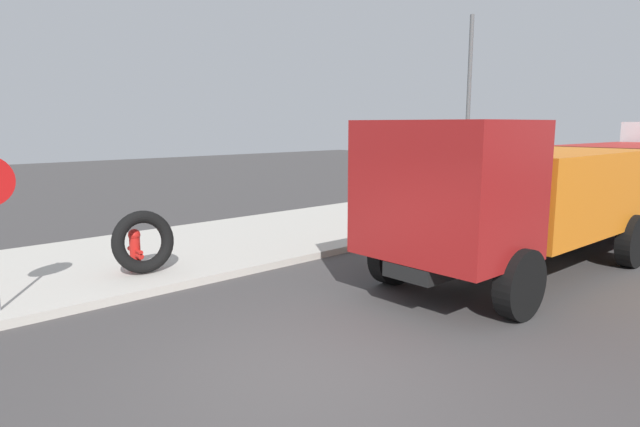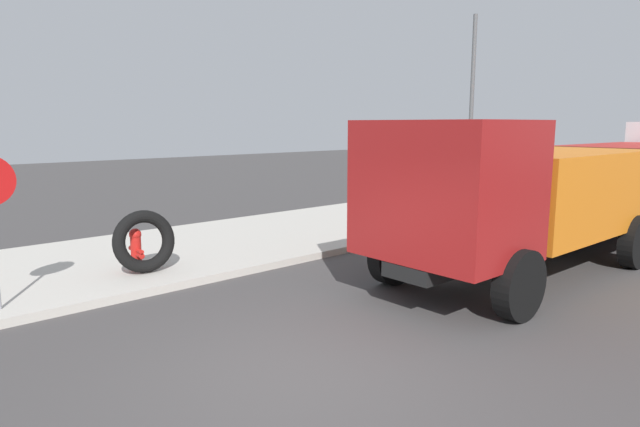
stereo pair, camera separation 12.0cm
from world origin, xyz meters
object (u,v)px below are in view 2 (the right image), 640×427
Objects in this scene: loose_tire at (144,241)px; street_light_pole at (471,119)px; dump_truck_orange at (519,195)px; fire_hydrant at (136,248)px.

street_light_pole is at bearing -3.21° from loose_tire.
dump_truck_orange is at bearing -138.30° from street_light_pole.
street_light_pole is (4.52, 4.02, 1.49)m from dump_truck_orange.
loose_tire is 0.20× the size of street_light_pole.
street_light_pole is (9.99, -0.79, 2.51)m from fire_hydrant.
street_light_pole is (9.93, -0.56, 2.34)m from loose_tire.
loose_tire is (0.06, -0.24, 0.16)m from fire_hydrant.
street_light_pole reaches higher than dump_truck_orange.
loose_tire is 0.17× the size of dump_truck_orange.
fire_hydrant is 0.12× the size of dump_truck_orange.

